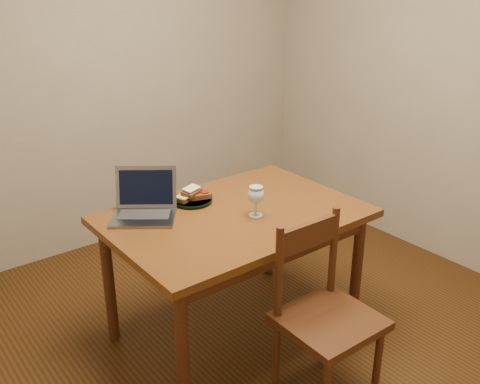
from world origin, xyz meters
TOP-DOWN VIEW (x-y plane):
  - floor at (0.00, 0.00)m, footprint 3.20×3.20m
  - back_wall at (0.00, 1.61)m, footprint 3.20×0.02m
  - right_wall at (1.61, 0.00)m, footprint 0.02×3.20m
  - table at (-0.10, 0.10)m, footprint 1.30×0.90m
  - chair at (-0.07, -0.55)m, footprint 0.43×0.41m
  - plate at (-0.20, 0.35)m, footprint 0.22×0.22m
  - sandwich_cheese at (-0.23, 0.36)m, footprint 0.12×0.10m
  - sandwich_tomato at (-0.15, 0.34)m, footprint 0.14×0.11m
  - sandwich_top at (-0.20, 0.36)m, footprint 0.13×0.11m
  - milk_glass at (-0.04, 0.00)m, footprint 0.08×0.08m
  - laptop at (-0.47, 0.37)m, footprint 0.43×0.42m

SIDE VIEW (x-z plane):
  - floor at x=0.00m, z-range -0.02..0.00m
  - chair at x=-0.07m, z-range 0.26..0.72m
  - table at x=-0.10m, z-range 0.28..1.02m
  - plate at x=-0.20m, z-range 0.74..0.76m
  - sandwich_cheese at x=-0.23m, z-range 0.76..0.79m
  - sandwich_tomato at x=-0.15m, z-range 0.76..0.80m
  - laptop at x=-0.47m, z-range 0.69..0.92m
  - sandwich_top at x=-0.20m, z-range 0.78..0.82m
  - milk_glass at x=-0.04m, z-range 0.74..0.90m
  - back_wall at x=0.00m, z-range 0.00..2.60m
  - right_wall at x=1.61m, z-range 0.00..2.60m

